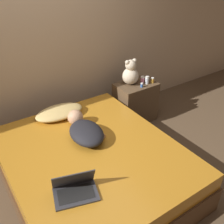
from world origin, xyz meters
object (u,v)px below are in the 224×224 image
Objects in this scene: laptop at (75,189)px; bottle_pink at (142,80)px; bottle_amber at (152,80)px; person_lying at (85,130)px; pillow at (59,112)px; bottle_blue at (142,85)px; bottle_clear at (147,80)px; teddy_bear at (130,73)px.

laptop is 4.19× the size of bottle_pink.
person_lying is at bearing -162.42° from bottle_amber.
pillow is 1.25m from bottle_pink.
bottle_amber is at bearing 23.87° from person_lying.
laptop is 1.85m from bottle_blue.
bottle_amber is (0.08, -0.02, -0.01)m from bottle_clear.
bottle_blue is (1.15, -0.13, 0.10)m from pillow.
bottle_pink is (0.16, -0.07, -0.11)m from teddy_bear.
bottle_clear is at bearing 164.03° from bottle_amber.
pillow is at bearing 178.67° from bottle_pink.
teddy_bear is at bearing 150.94° from bottle_amber.
bottle_pink is 0.90× the size of bottle_clear.
bottle_pink is (1.19, 0.49, 0.09)m from person_lying.
teddy_bear reaches higher than bottle_amber.
bottle_clear is at bearing 49.42° from laptop.
person_lying is at bearing -83.30° from pillow.
bottle_amber is (1.74, 1.05, 0.11)m from laptop.
laptop reaches higher than bottle_pink.
bottle_clear is at bearing 19.03° from bottle_blue.
bottle_pink reaches higher than pillow.
bottle_amber is at bearing 5.82° from bottle_blue.
bottle_blue is at bearing -6.44° from pillow.
bottle_pink is (0.09, 0.10, 0.02)m from bottle_blue.
bottle_clear is at bearing -33.74° from teddy_bear.
bottle_blue is 0.21m from bottle_amber.
laptop is 1.15× the size of teddy_bear.
person_lying is 8.34× the size of bottle_amber.
laptop reaches higher than person_lying.
bottle_pink is at bearing -24.17° from teddy_bear.
teddy_bear is (1.03, 0.56, 0.19)m from person_lying.
bottle_blue reaches higher than person_lying.
laptop is at bearing -118.52° from person_lying.
person_lying is at bearing -160.38° from bottle_clear.
bottle_pink is 1.22× the size of bottle_amber.
laptop is 6.80× the size of bottle_blue.
teddy_bear is (1.47, 1.20, 0.22)m from laptop.
person_lying is at bearing -151.28° from teddy_bear.
pillow is 6.02× the size of bottle_pink.
bottle_clear reaches higher than bottle_pink.
teddy_bear reaches higher than bottle_blue.
teddy_bear is at bearing 146.26° from bottle_clear.
bottle_pink reaches higher than bottle_blue.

